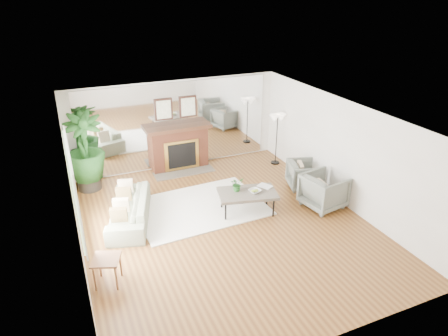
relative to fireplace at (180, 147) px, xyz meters
name	(u,v)px	position (x,y,z in m)	size (l,w,h in m)	color
ground	(225,225)	(0.00, -3.26, -0.66)	(7.00, 7.00, 0.00)	brown
wall_left	(74,202)	(-2.99, -3.26, 0.59)	(0.02, 7.00, 2.50)	white
wall_right	(341,152)	(2.99, -3.26, 0.59)	(0.02, 7.00, 2.50)	white
wall_back	(176,125)	(0.00, 0.23, 0.59)	(6.00, 0.02, 2.50)	white
mirror_panel	(176,125)	(0.00, 0.21, 0.59)	(5.40, 0.04, 2.40)	silver
window_panel	(74,187)	(-2.96, -2.86, 0.69)	(0.04, 2.40, 1.50)	#B2E09E
fireplace	(180,147)	(0.00, 0.00, 0.00)	(1.85, 0.83, 2.05)	brown
area_rug	(200,207)	(-0.26, -2.35, -0.64)	(2.98, 2.13, 0.03)	white
coffee_table	(247,194)	(0.68, -2.97, -0.17)	(1.47, 1.06, 0.53)	#564F43
sofa	(129,209)	(-1.90, -2.28, -0.36)	(2.06, 0.81, 0.60)	gray
armchair_back	(304,175)	(2.60, -2.40, -0.30)	(0.77, 0.79, 0.72)	slate
armchair_front	(324,191)	(2.47, -3.43, -0.25)	(0.88, 0.91, 0.83)	slate
side_table	(106,263)	(-2.65, -4.19, -0.22)	(0.60, 0.60, 0.53)	brown
potted_ficus	(84,150)	(-2.55, -0.30, 0.43)	(1.09, 1.09, 2.04)	black
floor_lamp	(278,122)	(2.70, -0.77, 0.63)	(0.49, 0.27, 1.51)	black
tabletop_plant	(237,184)	(0.49, -2.81, 0.03)	(0.29, 0.25, 0.32)	#255D22
fruit_bowl	(255,191)	(0.83, -3.05, -0.10)	(0.26, 0.26, 0.07)	brown
book	(262,188)	(1.07, -2.95, -0.12)	(0.23, 0.32, 0.02)	brown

